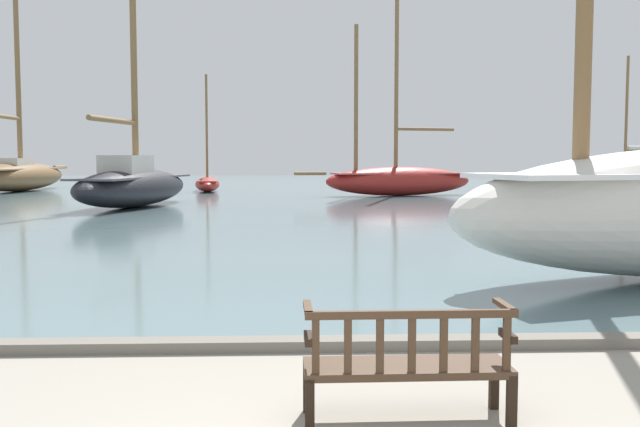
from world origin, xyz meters
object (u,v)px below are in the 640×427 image
Objects in this scene: park_bench at (407,363)px; sailboat_outer_starboard at (133,183)px; sailboat_far_starboard at (627,178)px; sailboat_nearest_starboard at (399,178)px; sailboat_mid_port at (207,183)px; sailboat_centre_channel at (19,174)px.

park_bench is 25.59m from sailboat_outer_starboard.
sailboat_far_starboard reaches higher than park_bench.
park_bench is at bearing -117.58° from sailboat_far_starboard.
park_bench is 0.13× the size of sailboat_outer_starboard.
sailboat_far_starboard is at bearing 21.10° from sailboat_nearest_starboard.
sailboat_outer_starboard is (-7.48, 24.47, 0.58)m from park_bench.
park_bench is 39.15m from sailboat_mid_port.
sailboat_nearest_starboard is at bearing 34.77° from sailboat_outer_starboard.
sailboat_far_starboard is 26.50m from sailboat_mid_port.
sailboat_nearest_starboard is 1.42× the size of sailboat_far_starboard.
sailboat_centre_channel is at bearing 163.73° from sailboat_nearest_starboard.
sailboat_outer_starboard is at bearing -95.51° from sailboat_mid_port.
park_bench is at bearing -65.72° from sailboat_centre_channel.
sailboat_centre_channel is 11.86m from sailboat_mid_port.
sailboat_nearest_starboard is 16.62m from sailboat_far_starboard.
sailboat_far_starboard is (38.30, -0.67, -0.30)m from sailboat_centre_channel.
sailboat_centre_channel is 1.92× the size of sailboat_mid_port.
sailboat_far_starboard is (27.87, 14.56, -0.21)m from sailboat_outer_starboard.
sailboat_far_starboard is at bearing 62.42° from park_bench.
sailboat_outer_starboard is at bearing -152.41° from sailboat_far_starboard.
sailboat_nearest_starboard is 23.74m from sailboat_centre_channel.
sailboat_centre_channel is at bearing 124.40° from sailboat_outer_starboard.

